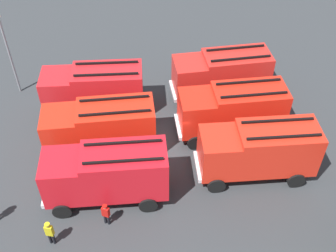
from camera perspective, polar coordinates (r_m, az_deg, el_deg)
ground_plane at (r=28.56m, az=-0.00°, el=-2.06°), size 51.31×51.31×0.00m
fire_truck_0 at (r=31.15m, az=7.37°, el=7.15°), size 7.23×2.81×3.88m
fire_truck_1 at (r=29.92m, az=-10.13°, el=5.09°), size 7.42×3.38×3.88m
fire_truck_2 at (r=28.05m, az=8.82°, el=2.30°), size 7.30×3.02×3.88m
fire_truck_3 at (r=26.78m, az=-9.26°, el=-0.10°), size 7.32×3.07×3.88m
fire_truck_4 at (r=25.58m, az=12.31°, el=-3.18°), size 7.39×3.26×3.88m
fire_truck_5 at (r=24.02m, az=-8.40°, el=-6.37°), size 7.38×3.24×3.88m
firefighter_0 at (r=33.92m, az=4.46°, el=8.24°), size 0.48×0.43×1.71m
firefighter_1 at (r=23.84m, az=-8.50°, el=-11.78°), size 0.48×0.42×1.63m
firefighter_2 at (r=23.66m, az=-15.89°, el=-13.83°), size 0.48×0.37×1.77m
traffic_cone_0 at (r=29.70m, az=-3.56°, el=0.73°), size 0.39×0.39×0.56m
lamppost at (r=32.62m, az=-21.11°, el=9.89°), size 0.36×0.36×6.62m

